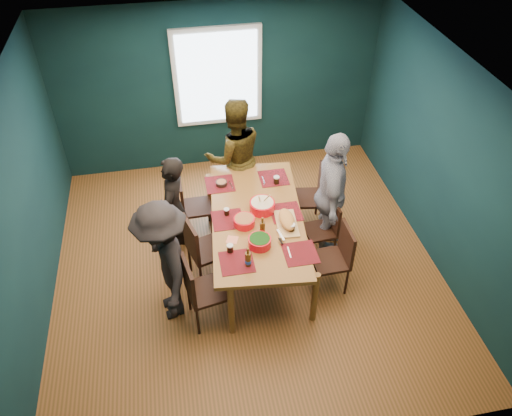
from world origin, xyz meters
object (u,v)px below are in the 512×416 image
Objects in this scene: dining_table at (257,221)px; chair_left_near at (199,288)px; bowl_salad at (244,221)px; bowl_dumpling at (262,206)px; chair_right_far at (314,193)px; cutting_board at (287,220)px; chair_right_mid at (326,225)px; person_back at (235,156)px; chair_right_near at (337,254)px; chair_left_far at (190,203)px; person_far_left at (174,209)px; person_right at (331,195)px; person_near_left at (164,263)px; chair_left_mid at (201,246)px; bowl_herbs at (260,242)px.

chair_left_near reaches higher than dining_table.
bowl_dumpling is at bearing 40.38° from bowl_salad.
chair_right_far is 1.56× the size of cutting_board.
person_back is (-1.02, 1.23, 0.39)m from chair_right_mid.
chair_right_near is 2.10m from person_back.
chair_left_far is 1.55m from cutting_board.
person_far_left is 2.04m from person_right.
person_near_left reaches higher than chair_left_near.
chair_left_mid is 0.57× the size of person_back.
chair_right_mid is (1.76, 0.83, -0.08)m from chair_left_near.
person_right reaches higher than chair_right_far.
chair_right_far is at bearing 85.82° from chair_right_mid.
chair_left_far is 0.55× the size of person_near_left.
chair_right_near reaches higher than dining_table.
chair_left_far is (-0.79, 0.79, -0.24)m from dining_table.
bowl_herbs reaches higher than chair_right_near.
cutting_board is at bearing -27.37° from dining_table.
person_back is 0.98× the size of person_right.
chair_left_mid is at bearing -87.16° from chair_left_far.
chair_right_mid is 1.65m from person_back.
person_near_left is (-0.16, -0.99, 0.06)m from person_far_left.
chair_right_far is at bearing 115.79° from person_far_left.
bowl_salad is 0.35m from bowl_dumpling.
chair_left_far is 1.47× the size of cutting_board.
dining_table is 1.41× the size of person_near_left.
chair_left_mid is at bearing -163.97° from dining_table.
person_far_left is (-1.95, -0.23, 0.20)m from chair_right_far.
chair_left_near reaches higher than chair_right_mid.
chair_right_near is 0.52× the size of person_right.
bowl_salad is (-0.18, -0.12, 0.14)m from dining_table.
person_right reaches higher than bowl_herbs.
chair_right_mid is at bearing -80.92° from chair_right_far.
person_back is at bearing 90.53° from bowl_herbs.
bowl_herbs is (0.94, -0.94, 0.14)m from person_far_left.
dining_table is 1.15m from chair_left_far.
chair_right_near is at bearing 81.59° from person_near_left.
dining_table is 2.41× the size of chair_right_far.
chair_right_mid is at bearing 8.60° from dining_table.
bowl_salad is at bearing 157.34° from chair_right_near.
cutting_board is (0.33, -0.21, 0.14)m from dining_table.
chair_left_near is at bearing 28.02° from person_far_left.
bowl_salad is (0.56, 0.01, 0.32)m from chair_left_mid.
chair_left_near is at bearing -160.34° from bowl_herbs.
person_far_left is (-1.95, 0.38, 0.27)m from chair_right_mid.
person_near_left is (-2.18, -0.72, -0.08)m from person_right.
person_back reaches higher than chair_right_near.
person_far_left is at bearing 36.41° from person_back.
cutting_board is (1.15, 0.57, 0.34)m from chair_left_near.
bowl_herbs is at bearing 136.68° from person_right.
chair_left_far is 1.57m from chair_left_near.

